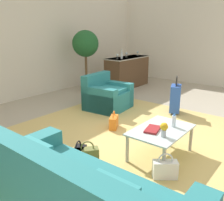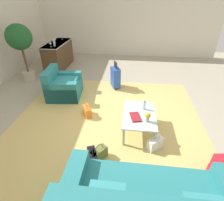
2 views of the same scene
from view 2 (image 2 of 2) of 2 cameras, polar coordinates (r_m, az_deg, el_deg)
ground_plane at (r=4.28m, az=1.59°, el=-5.70°), size 12.00×12.00×0.00m
wall_right at (r=8.51m, az=5.28°, el=24.68°), size 0.12×8.00×3.10m
area_rug at (r=3.84m, az=-2.30°, el=-10.88°), size 5.20×4.40×0.01m
armchair at (r=5.23m, az=-15.94°, el=4.35°), size 1.04×0.99×0.83m
coffee_table at (r=3.72m, az=8.81°, el=-5.17°), size 1.01×0.68×0.45m
water_bottle at (r=3.80m, az=10.46°, el=-1.62°), size 0.06×0.06×0.20m
coffee_table_book at (r=3.58m, az=7.65°, el=-5.32°), size 0.35×0.25×0.03m
flower_vase at (r=3.45m, az=11.60°, el=-5.11°), size 0.11×0.11×0.21m
bar_console at (r=7.39m, az=-17.02°, el=14.03°), size 1.70×0.65×0.97m
wine_glass_leftmost at (r=6.73m, az=-19.46°, el=17.08°), size 0.08×0.08×0.15m
wine_glass_left_of_centre at (r=7.27m, az=-18.12°, el=18.32°), size 0.08×0.08×0.15m
wine_glass_right_of_centre at (r=7.77m, az=-16.06°, el=19.45°), size 0.08×0.08×0.15m
wine_bottle_clear at (r=6.77m, az=-18.38°, el=17.43°), size 0.07×0.07×0.30m
suitcase_blue at (r=5.48m, az=1.13°, el=7.68°), size 0.45×0.35×0.85m
handbag_olive at (r=3.30m, az=-4.29°, el=-16.95°), size 0.34×0.31×0.36m
handbag_white at (r=3.57m, az=13.93°, el=-13.38°), size 0.31×0.34×0.36m
handbag_black at (r=3.27m, az=-6.40°, el=-17.78°), size 0.35×0.25×0.36m
handbag_orange at (r=4.33m, az=-8.12°, el=-3.39°), size 0.35×0.28×0.36m
backpack_red at (r=3.47m, az=31.77°, el=-18.65°), size 0.32×0.28×0.40m
potted_ficus at (r=6.37m, az=-27.84°, el=16.74°), size 0.77×0.77×1.83m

